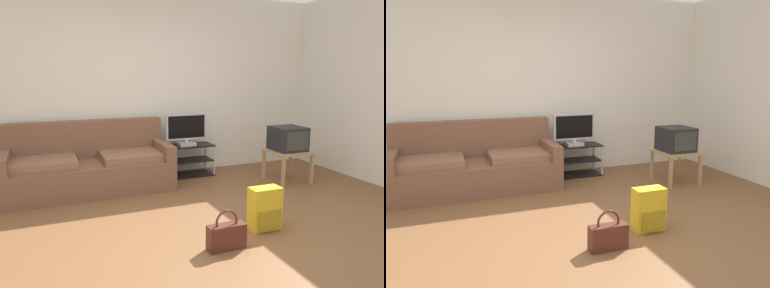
% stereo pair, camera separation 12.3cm
% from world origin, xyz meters
% --- Properties ---
extents(ground_plane, '(9.00, 9.80, 0.02)m').
position_xyz_m(ground_plane, '(0.00, 0.00, -0.01)').
color(ground_plane, brown).
extents(wall_back, '(9.00, 0.10, 2.70)m').
position_xyz_m(wall_back, '(0.00, 2.45, 1.35)').
color(wall_back, silver).
rests_on(wall_back, ground_plane).
extents(wall_right, '(0.10, 3.60, 2.70)m').
position_xyz_m(wall_right, '(3.05, 0.84, 1.35)').
color(wall_right, silver).
rests_on(wall_right, ground_plane).
extents(couch, '(2.14, 0.89, 0.90)m').
position_xyz_m(couch, '(-0.75, 1.96, 0.32)').
color(couch, brown).
rests_on(couch, ground_plane).
extents(tv_stand, '(0.84, 0.36, 0.47)m').
position_xyz_m(tv_stand, '(0.70, 2.11, 0.24)').
color(tv_stand, black).
rests_on(tv_stand, ground_plane).
extents(flat_tv, '(0.64, 0.22, 0.48)m').
position_xyz_m(flat_tv, '(0.70, 2.09, 0.71)').
color(flat_tv, '#B2B2B7').
rests_on(flat_tv, tv_stand).
extents(side_table, '(0.54, 0.54, 0.46)m').
position_xyz_m(side_table, '(1.94, 1.27, 0.39)').
color(side_table, tan).
rests_on(side_table, ground_plane).
extents(crt_tv, '(0.43, 0.44, 0.34)m').
position_xyz_m(crt_tv, '(1.94, 1.29, 0.63)').
color(crt_tv, '#232326').
rests_on(crt_tv, side_table).
extents(backpack, '(0.31, 0.24, 0.43)m').
position_xyz_m(backpack, '(0.73, -0.01, 0.21)').
color(backpack, gold).
rests_on(backpack, ground_plane).
extents(handbag, '(0.35, 0.12, 0.37)m').
position_xyz_m(handbag, '(0.17, -0.25, 0.13)').
color(handbag, '#4C2319').
rests_on(handbag, ground_plane).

